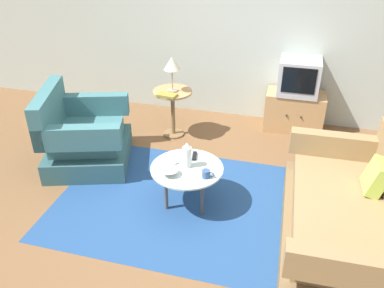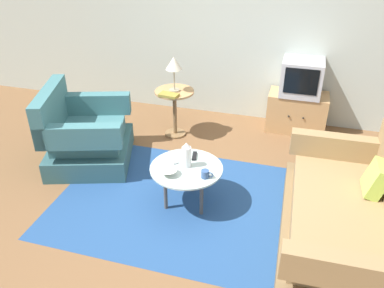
{
  "view_description": "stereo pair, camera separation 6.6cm",
  "coord_description": "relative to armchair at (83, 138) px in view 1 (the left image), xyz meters",
  "views": [
    {
      "loc": [
        0.81,
        -2.92,
        2.53
      ],
      "look_at": [
        -0.07,
        0.35,
        0.55
      ],
      "focal_mm": 36.85,
      "sensor_mm": 36.0,
      "label": 1
    },
    {
      "loc": [
        0.87,
        -2.91,
        2.53
      ],
      "look_at": [
        -0.07,
        0.35,
        0.55
      ],
      "focal_mm": 36.85,
      "sensor_mm": 36.0,
      "label": 2
    }
  ],
  "objects": [
    {
      "name": "tv_remote_silver",
      "position": [
        1.21,
        -0.37,
        0.13
      ],
      "size": [
        0.13,
        0.13,
        0.02
      ],
      "rotation": [
        0.0,
        0.0,
        5.49
      ],
      "color": "#B2B2B7",
      "rests_on": "coffee_table"
    },
    {
      "name": "bowl",
      "position": [
        1.24,
        -0.61,
        0.15
      ],
      "size": [
        0.17,
        0.17,
        0.06
      ],
      "color": "silver",
      "rests_on": "coffee_table"
    },
    {
      "name": "mug",
      "position": [
        1.58,
        -0.56,
        0.16
      ],
      "size": [
        0.12,
        0.08,
        0.08
      ],
      "color": "#335184",
      "rests_on": "coffee_table"
    },
    {
      "name": "coffee_table",
      "position": [
        1.37,
        -0.45,
        0.08
      ],
      "size": [
        0.7,
        0.7,
        0.43
      ],
      "color": "#B2C6C1",
      "rests_on": "ground"
    },
    {
      "name": "area_rug",
      "position": [
        1.37,
        -0.45,
        -0.31
      ],
      "size": [
        2.62,
        1.85,
        0.0
      ],
      "primitive_type": "cube",
      "color": "navy",
      "rests_on": "ground"
    },
    {
      "name": "table_lamp",
      "position": [
        0.81,
        0.89,
        0.65
      ],
      "size": [
        0.2,
        0.2,
        0.44
      ],
      "color": "#9E937A",
      "rests_on": "side_table"
    },
    {
      "name": "couch",
      "position": [
        2.85,
        -0.64,
        -0.02
      ],
      "size": [
        0.99,
        1.81,
        0.87
      ],
      "rotation": [
        0.0,
        0.0,
        1.59
      ],
      "color": "brown",
      "rests_on": "ground"
    },
    {
      "name": "television",
      "position": [
        2.32,
        1.49,
        0.43
      ],
      "size": [
        0.51,
        0.46,
        0.45
      ],
      "color": "#B7B7BC",
      "rests_on": "tv_stand"
    },
    {
      "name": "side_table",
      "position": [
        0.8,
        0.9,
        0.14
      ],
      "size": [
        0.5,
        0.5,
        0.62
      ],
      "color": "tan",
      "rests_on": "ground"
    },
    {
      "name": "vase",
      "position": [
        1.36,
        -0.42,
        0.25
      ],
      "size": [
        0.09,
        0.09,
        0.26
      ],
      "color": "white",
      "rests_on": "coffee_table"
    },
    {
      "name": "armchair",
      "position": [
        0.0,
        0.0,
        0.0
      ],
      "size": [
        1.14,
        1.19,
        0.9
      ],
      "rotation": [
        0.0,
        0.0,
        -1.26
      ],
      "color": "#325C60",
      "rests_on": "ground"
    },
    {
      "name": "tv_stand",
      "position": [
        2.32,
        1.48,
        -0.05
      ],
      "size": [
        0.76,
        0.43,
        0.52
      ],
      "color": "tan",
      "rests_on": "ground"
    },
    {
      "name": "back_wall",
      "position": [
        1.42,
        1.78,
        1.04
      ],
      "size": [
        9.0,
        0.12,
        2.7
      ],
      "primitive_type": "cube",
      "color": "#B2BCB2",
      "rests_on": "ground"
    },
    {
      "name": "ground_plane",
      "position": [
        1.42,
        -0.55,
        -0.31
      ],
      "size": [
        16.0,
        16.0,
        0.0
      ],
      "primitive_type": "plane",
      "color": "brown"
    },
    {
      "name": "tv_remote_dark",
      "position": [
        1.39,
        -0.24,
        0.13
      ],
      "size": [
        0.07,
        0.15,
        0.02
      ],
      "rotation": [
        0.0,
        0.0,
        1.76
      ],
      "color": "black",
      "rests_on": "coffee_table"
    },
    {
      "name": "book",
      "position": [
        0.79,
        0.72,
        0.33
      ],
      "size": [
        0.25,
        0.16,
        0.03
      ],
      "rotation": [
        0.0,
        0.0,
        -0.13
      ],
      "color": "olive",
      "rests_on": "side_table"
    }
  ]
}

